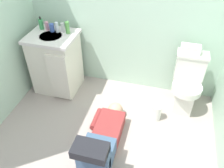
% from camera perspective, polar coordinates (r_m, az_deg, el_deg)
% --- Properties ---
extents(ground_plane, '(3.00, 3.02, 0.04)m').
position_cam_1_polar(ground_plane, '(2.77, -2.14, -12.63)').
color(ground_plane, '#A2938C').
extents(wall_back, '(2.66, 0.08, 2.40)m').
position_cam_1_polar(wall_back, '(2.89, 3.66, 19.86)').
color(wall_back, '#AECEB5').
rests_on(wall_back, ground_plane).
extents(toilet, '(0.36, 0.46, 0.75)m').
position_cam_1_polar(toilet, '(2.97, 17.95, -0.02)').
color(toilet, silver).
rests_on(toilet, ground_plane).
extents(vanity_cabinet, '(0.60, 0.53, 0.82)m').
position_cam_1_polar(vanity_cabinet, '(3.21, -13.59, 5.23)').
color(vanity_cabinet, silver).
rests_on(vanity_cabinet, ground_plane).
extents(faucet, '(0.02, 0.02, 0.10)m').
position_cam_1_polar(faucet, '(3.10, -13.73, 13.64)').
color(faucet, silver).
rests_on(faucet, vanity_cabinet).
extents(person_plumber, '(0.39, 1.06, 0.52)m').
position_cam_1_polar(person_plumber, '(2.50, -2.28, -13.28)').
color(person_plumber, maroon).
rests_on(person_plumber, ground_plane).
extents(tissue_box, '(0.22, 0.11, 0.10)m').
position_cam_1_polar(tissue_box, '(2.81, 18.81, 8.12)').
color(tissue_box, silver).
rests_on(tissue_box, toilet).
extents(soap_dispenser, '(0.06, 0.06, 0.17)m').
position_cam_1_polar(soap_dispenser, '(3.17, -17.09, 13.96)').
color(soap_dispenser, '#389150').
rests_on(soap_dispenser, vanity_cabinet).
extents(bottle_pink, '(0.05, 0.05, 0.11)m').
position_cam_1_polar(bottle_pink, '(3.13, -15.76, 13.63)').
color(bottle_pink, pink).
rests_on(bottle_pink, vanity_cabinet).
extents(bottle_blue, '(0.06, 0.06, 0.10)m').
position_cam_1_polar(bottle_blue, '(3.08, -14.62, 13.31)').
color(bottle_blue, '#4160B7').
rests_on(bottle_blue, vanity_cabinet).
extents(bottle_clear, '(0.04, 0.04, 0.13)m').
position_cam_1_polar(bottle_clear, '(3.04, -13.43, 13.46)').
color(bottle_clear, silver).
rests_on(bottle_clear, vanity_cabinet).
extents(bottle_white, '(0.04, 0.04, 0.11)m').
position_cam_1_polar(bottle_white, '(3.05, -12.07, 13.53)').
color(bottle_white, silver).
rests_on(bottle_white, vanity_cabinet).
extents(bottle_green, '(0.05, 0.05, 0.15)m').
position_cam_1_polar(bottle_green, '(2.98, -10.96, 13.51)').
color(bottle_green, '#519845').
rests_on(bottle_green, vanity_cabinet).
extents(paper_towel_roll, '(0.11, 0.11, 0.21)m').
position_cam_1_polar(paper_towel_roll, '(2.89, 10.92, -6.93)').
color(paper_towel_roll, white).
rests_on(paper_towel_roll, ground_plane).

